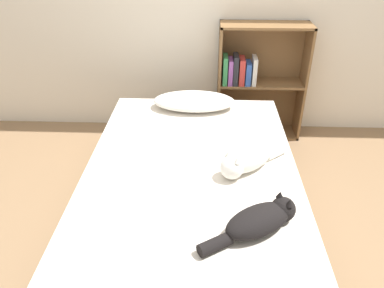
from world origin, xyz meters
TOP-DOWN VIEW (x-y plane):
  - ground_plane at (0.00, 0.00)m, footprint 8.00×8.00m
  - bed at (0.00, 0.00)m, footprint 1.27×2.06m
  - pillow at (-0.01, 0.84)m, footprint 0.61×0.31m
  - cat_light at (0.31, 0.04)m, footprint 0.42×0.36m
  - cat_dark at (0.34, -0.43)m, footprint 0.48×0.36m
  - bookshelf at (0.51, 1.32)m, footprint 0.73×0.26m

SIDE VIEW (x-z plane):
  - ground_plane at x=0.00m, z-range 0.00..0.00m
  - bed at x=0.00m, z-range 0.00..0.45m
  - pillow at x=-0.01m, z-range 0.46..0.57m
  - bookshelf at x=0.51m, z-range 0.02..1.01m
  - cat_dark at x=0.34m, z-range 0.44..0.59m
  - cat_light at x=0.31m, z-range 0.45..0.61m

